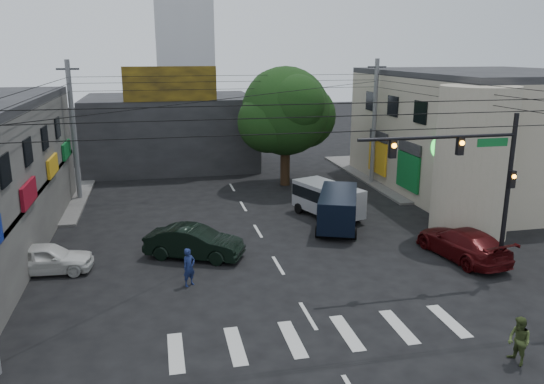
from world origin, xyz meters
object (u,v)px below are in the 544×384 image
object	(u,v)px
traffic_gantry	(475,170)
navy_van	(338,210)
utility_pole_far_left	(74,132)
maroon_sedan	(462,243)
street_tree	(285,111)
silver_minivan	(328,201)
white_compact	(47,258)
utility_pole_far_right	(374,123)
traffic_officer	(189,267)
dark_sedan	(194,242)
pedestrian_olive	(519,341)

from	to	relation	value
traffic_gantry	navy_van	xyz separation A→B (m)	(-3.30, 7.61, -3.79)
utility_pole_far_left	maroon_sedan	distance (m)	24.79
maroon_sedan	navy_van	size ratio (longest dim) A/B	0.99
street_tree	silver_minivan	size ratio (longest dim) A/B	1.72
maroon_sedan	navy_van	xyz separation A→B (m)	(-4.34, 5.60, 0.28)
utility_pole_far_left	white_compact	bearing A→B (deg)	-89.38
maroon_sedan	silver_minivan	bearing A→B (deg)	-69.22
silver_minivan	street_tree	bearing A→B (deg)	-16.58
silver_minivan	white_compact	bearing A→B (deg)	88.56
silver_minivan	utility_pole_far_right	bearing A→B (deg)	-59.16
white_compact	silver_minivan	size ratio (longest dim) A/B	0.82
maroon_sedan	silver_minivan	size ratio (longest dim) A/B	1.08
traffic_officer	navy_van	bearing A→B (deg)	-0.89
street_tree	navy_van	xyz separation A→B (m)	(0.52, -10.39, -4.43)
utility_pole_far_left	traffic_officer	bearing A→B (deg)	-67.59
street_tree	dark_sedan	distance (m)	15.98
utility_pole_far_right	navy_van	distance (m)	11.69
maroon_sedan	navy_van	bearing A→B (deg)	-60.91
traffic_gantry	traffic_officer	distance (m)	12.77
traffic_gantry	dark_sedan	xyz separation A→B (m)	(-11.56, 4.84, -4.06)
silver_minivan	navy_van	size ratio (longest dim) A/B	0.91
traffic_officer	white_compact	bearing A→B (deg)	120.91
white_compact	traffic_officer	distance (m)	6.76
utility_pole_far_right	navy_van	world-z (taller)	utility_pole_far_right
traffic_officer	pedestrian_olive	distance (m)	12.78
dark_sedan	navy_van	size ratio (longest dim) A/B	0.89
street_tree	white_compact	bearing A→B (deg)	-136.67
maroon_sedan	traffic_officer	distance (m)	13.06
pedestrian_olive	white_compact	bearing A→B (deg)	-129.12
utility_pole_far_right	pedestrian_olive	size ratio (longest dim) A/B	5.76
street_tree	utility_pole_far_left	world-z (taller)	utility_pole_far_left
street_tree	silver_minivan	distance (m)	9.53
utility_pole_far_left	utility_pole_far_right	xyz separation A→B (m)	(21.00, 0.00, 0.00)
navy_van	pedestrian_olive	bearing A→B (deg)	-153.62
utility_pole_far_right	pedestrian_olive	distance (m)	24.26
navy_van	traffic_gantry	bearing A→B (deg)	-134.74
utility_pole_far_right	silver_minivan	size ratio (longest dim) A/B	1.81
traffic_officer	pedestrian_olive	bearing A→B (deg)	-74.74
pedestrian_olive	navy_van	bearing A→B (deg)	179.74
utility_pole_far_right	navy_van	xyz separation A→B (m)	(-5.98, -9.39, -3.56)
silver_minivan	navy_van	distance (m)	1.99
traffic_officer	traffic_gantry	bearing A→B (deg)	-43.10
traffic_gantry	dark_sedan	size ratio (longest dim) A/B	1.45
dark_sedan	traffic_officer	distance (m)	3.17
traffic_gantry	maroon_sedan	xyz separation A→B (m)	(1.04, 2.01, -4.07)
dark_sedan	pedestrian_olive	distance (m)	14.69
pedestrian_olive	traffic_officer	bearing A→B (deg)	-134.52
dark_sedan	maroon_sedan	distance (m)	12.91
navy_van	traffic_officer	size ratio (longest dim) A/B	3.34
street_tree	navy_van	world-z (taller)	street_tree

